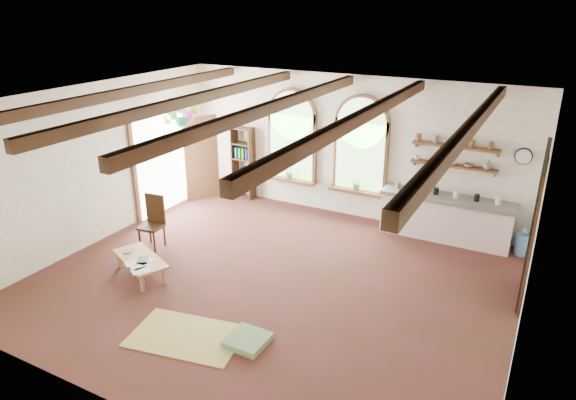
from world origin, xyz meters
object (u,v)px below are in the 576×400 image
Objects in this scene: kitchen_counter at (445,218)px; balloon_cluster at (180,113)px; coffee_table at (140,260)px; side_chair at (153,233)px.

balloon_cluster is (-5.71, -1.31, 1.86)m from kitchen_counter.
side_chair is at bearing 121.17° from coffee_table.
coffee_table is at bearing -137.46° from kitchen_counter.
kitchen_counter reaches higher than coffee_table.
balloon_cluster is (-1.21, 2.82, 2.02)m from coffee_table.
balloon_cluster is at bearing 108.24° from side_chair.
coffee_table is 3.68m from balloon_cluster.
side_chair is 0.94× the size of balloon_cluster.
side_chair reaches higher than kitchen_counter.
side_chair is at bearing -148.45° from kitchen_counter.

